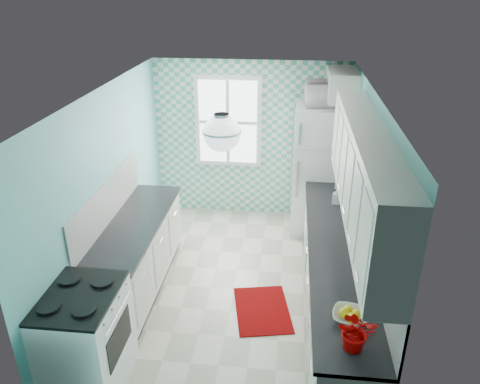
# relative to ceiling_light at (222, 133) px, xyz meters

# --- Properties ---
(floor) EXTENTS (3.00, 4.40, 0.02)m
(floor) POSITION_rel_ceiling_light_xyz_m (0.00, 0.80, -2.33)
(floor) COLOR beige
(floor) RESTS_ON ground
(ceiling) EXTENTS (3.00, 4.40, 0.02)m
(ceiling) POSITION_rel_ceiling_light_xyz_m (0.00, 0.80, 0.19)
(ceiling) COLOR white
(ceiling) RESTS_ON wall_back
(wall_back) EXTENTS (3.00, 0.02, 2.50)m
(wall_back) POSITION_rel_ceiling_light_xyz_m (0.00, 3.01, -1.07)
(wall_back) COLOR #6BC5C2
(wall_back) RESTS_ON floor
(wall_front) EXTENTS (3.00, 0.02, 2.50)m
(wall_front) POSITION_rel_ceiling_light_xyz_m (0.00, -1.41, -1.07)
(wall_front) COLOR #6BC5C2
(wall_front) RESTS_ON floor
(wall_left) EXTENTS (0.02, 4.40, 2.50)m
(wall_left) POSITION_rel_ceiling_light_xyz_m (-1.51, 0.80, -1.07)
(wall_left) COLOR #6BC5C2
(wall_left) RESTS_ON floor
(wall_right) EXTENTS (0.02, 4.40, 2.50)m
(wall_right) POSITION_rel_ceiling_light_xyz_m (1.51, 0.80, -1.07)
(wall_right) COLOR #6BC5C2
(wall_right) RESTS_ON floor
(accent_wall) EXTENTS (3.00, 0.01, 2.50)m
(accent_wall) POSITION_rel_ceiling_light_xyz_m (0.00, 2.99, -1.07)
(accent_wall) COLOR #54B997
(accent_wall) RESTS_ON wall_back
(window) EXTENTS (1.04, 0.05, 1.44)m
(window) POSITION_rel_ceiling_light_xyz_m (-0.35, 2.96, -0.77)
(window) COLOR white
(window) RESTS_ON wall_back
(backsplash_right) EXTENTS (0.02, 3.60, 0.51)m
(backsplash_right) POSITION_rel_ceiling_light_xyz_m (1.49, 0.40, -1.13)
(backsplash_right) COLOR white
(backsplash_right) RESTS_ON wall_right
(backsplash_left) EXTENTS (0.02, 2.15, 0.51)m
(backsplash_left) POSITION_rel_ceiling_light_xyz_m (-1.49, 0.73, -1.13)
(backsplash_left) COLOR white
(backsplash_left) RESTS_ON wall_left
(upper_cabinets_right) EXTENTS (0.33, 3.20, 0.90)m
(upper_cabinets_right) POSITION_rel_ceiling_light_xyz_m (1.33, 0.20, -0.42)
(upper_cabinets_right) COLOR silver
(upper_cabinets_right) RESTS_ON wall_right
(upper_cabinet_fridge) EXTENTS (0.40, 0.74, 0.40)m
(upper_cabinet_fridge) POSITION_rel_ceiling_light_xyz_m (1.30, 2.63, -0.07)
(upper_cabinet_fridge) COLOR silver
(upper_cabinet_fridge) RESTS_ON wall_right
(ceiling_light) EXTENTS (0.34, 0.34, 0.35)m
(ceiling_light) POSITION_rel_ceiling_light_xyz_m (0.00, 0.00, 0.00)
(ceiling_light) COLOR silver
(ceiling_light) RESTS_ON ceiling
(base_cabinets_right) EXTENTS (0.60, 3.60, 0.90)m
(base_cabinets_right) POSITION_rel_ceiling_light_xyz_m (1.20, 0.40, -1.87)
(base_cabinets_right) COLOR white
(base_cabinets_right) RESTS_ON floor
(countertop_right) EXTENTS (0.63, 3.60, 0.04)m
(countertop_right) POSITION_rel_ceiling_light_xyz_m (1.19, 0.40, -1.40)
(countertop_right) COLOR black
(countertop_right) RESTS_ON base_cabinets_right
(base_cabinets_left) EXTENTS (0.60, 2.15, 0.90)m
(base_cabinets_left) POSITION_rel_ceiling_light_xyz_m (-1.20, 0.73, -1.87)
(base_cabinets_left) COLOR white
(base_cabinets_left) RESTS_ON floor
(countertop_left) EXTENTS (0.63, 2.15, 0.04)m
(countertop_left) POSITION_rel_ceiling_light_xyz_m (-1.19, 0.73, -1.40)
(countertop_left) COLOR black
(countertop_left) RESTS_ON base_cabinets_left
(fridge) EXTENTS (0.85, 0.84, 1.95)m
(fridge) POSITION_rel_ceiling_light_xyz_m (1.11, 2.58, -1.35)
(fridge) COLOR white
(fridge) RESTS_ON floor
(stove) EXTENTS (0.69, 0.86, 1.03)m
(stove) POSITION_rel_ceiling_light_xyz_m (-1.20, -0.84, -1.78)
(stove) COLOR silver
(stove) RESTS_ON floor
(sink) EXTENTS (0.48, 0.40, 0.53)m
(sink) POSITION_rel_ceiling_light_xyz_m (1.20, 1.54, -1.39)
(sink) COLOR silver
(sink) RESTS_ON countertop_right
(rug) EXTENTS (0.78, 0.99, 0.01)m
(rug) POSITION_rel_ceiling_light_xyz_m (0.39, 0.43, -2.32)
(rug) COLOR #661000
(rug) RESTS_ON floor
(dish_towel) EXTENTS (0.04, 0.25, 0.38)m
(dish_towel) POSITION_rel_ceiling_light_xyz_m (0.89, 0.98, -1.84)
(dish_towel) COLOR #54BEB4
(dish_towel) RESTS_ON base_cabinets_right
(fruit_bowl) EXTENTS (0.35, 0.35, 0.07)m
(fruit_bowl) POSITION_rel_ceiling_light_xyz_m (1.20, -0.77, -1.35)
(fruit_bowl) COLOR white
(fruit_bowl) RESTS_ON countertop_right
(potted_plant) EXTENTS (0.31, 0.27, 0.34)m
(potted_plant) POSITION_rel_ceiling_light_xyz_m (1.20, -1.11, -1.22)
(potted_plant) COLOR #B00720
(potted_plant) RESTS_ON countertop_right
(soap_bottle) EXTENTS (0.11, 0.12, 0.21)m
(soap_bottle) POSITION_rel_ceiling_light_xyz_m (1.25, 1.50, -1.28)
(soap_bottle) COLOR #7F9DAB
(soap_bottle) RESTS_ON countertop_right
(microwave) EXTENTS (0.63, 0.44, 0.33)m
(microwave) POSITION_rel_ceiling_light_xyz_m (1.11, 2.58, -0.21)
(microwave) COLOR white
(microwave) RESTS_ON fridge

